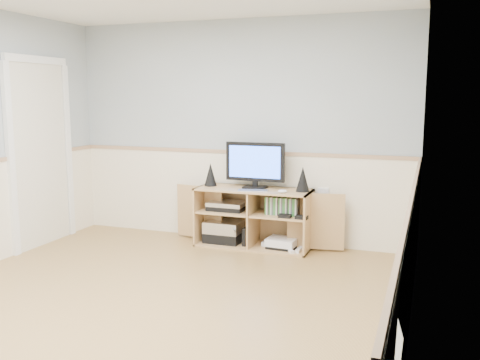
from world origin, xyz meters
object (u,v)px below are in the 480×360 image
object	(u,v)px
media_cabinet	(255,216)
game_consoles	(281,243)
monitor	(255,163)
keyboard	(253,191)

from	to	relation	value
media_cabinet	game_consoles	bearing A→B (deg)	-11.92
monitor	keyboard	bearing A→B (deg)	-78.64
media_cabinet	monitor	bearing A→B (deg)	-90.00
media_cabinet	keyboard	bearing A→B (deg)	-79.08
game_consoles	keyboard	bearing A→B (deg)	-156.01
keyboard	game_consoles	bearing A→B (deg)	9.54
keyboard	media_cabinet	bearing A→B (deg)	86.47
monitor	game_consoles	xyz separation A→B (m)	(0.32, -0.06, -0.85)
monitor	keyboard	distance (m)	0.33
media_cabinet	game_consoles	world-z (taller)	media_cabinet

